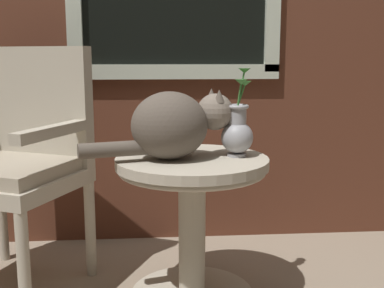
% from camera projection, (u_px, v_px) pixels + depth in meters
% --- Properties ---
extents(wicker_side_table, '(0.56, 0.56, 0.55)m').
position_uv_depth(wicker_side_table, '(192.00, 206.00, 1.79)').
color(wicker_side_table, '#B2A893').
rests_on(wicker_side_table, ground_plane).
extents(wicker_chair, '(0.65, 0.63, 0.95)m').
position_uv_depth(wicker_chair, '(18.00, 154.00, 1.92)').
color(wicker_chair, '#B2A893').
rests_on(wicker_chair, ground_plane).
extents(cat, '(0.55, 0.31, 0.25)m').
position_uv_depth(cat, '(174.00, 124.00, 1.72)').
color(cat, brown).
rests_on(cat, wicker_side_table).
extents(pewter_vase_with_ivy, '(0.12, 0.12, 0.32)m').
position_uv_depth(pewter_vase_with_ivy, '(237.00, 131.00, 1.77)').
color(pewter_vase_with_ivy, '#99999E').
rests_on(pewter_vase_with_ivy, wicker_side_table).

